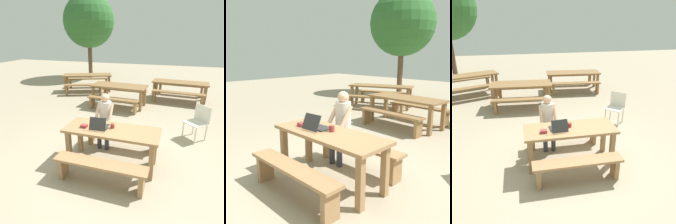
{
  "view_description": "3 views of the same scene",
  "coord_description": "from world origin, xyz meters",
  "views": [
    {
      "loc": [
        1.07,
        -3.3,
        2.46
      ],
      "look_at": [
        -0.07,
        0.25,
        1.03
      ],
      "focal_mm": 32.1,
      "sensor_mm": 36.0,
      "label": 1
    },
    {
      "loc": [
        2.67,
        -2.46,
        1.9
      ],
      "look_at": [
        -0.07,
        0.25,
        1.03
      ],
      "focal_mm": 41.87,
      "sensor_mm": 36.0,
      "label": 2
    },
    {
      "loc": [
        -0.92,
        -4.01,
        2.84
      ],
      "look_at": [
        -0.07,
        0.25,
        1.03
      ],
      "focal_mm": 37.08,
      "sensor_mm": 36.0,
      "label": 3
    }
  ],
  "objects": [
    {
      "name": "bench_mid_south",
      "position": [
        1.2,
        4.34,
        0.36
      ],
      "size": [
        1.93,
        0.44,
        0.47
      ],
      "rotation": [
        0.0,
        0.0,
        -0.08
      ],
      "color": "olive",
      "rests_on": "ground"
    },
    {
      "name": "bench_distant_south",
      "position": [
        -0.91,
        2.89,
        0.35
      ],
      "size": [
        1.8,
        0.4,
        0.46
      ],
      "rotation": [
        0.0,
        0.0,
        -0.06
      ],
      "color": "olive",
      "rests_on": "ground"
    },
    {
      "name": "plastic_chair",
      "position": [
        1.7,
        1.67,
        0.47
      ],
      "size": [
        0.62,
        0.62,
        0.86
      ],
      "rotation": [
        0.0,
        0.0,
        5.52
      ],
      "color": "silver",
      "rests_on": "ground"
    },
    {
      "name": "laptop",
      "position": [
        -0.24,
        -0.04,
        0.84
      ],
      "size": [
        0.34,
        0.38,
        0.25
      ],
      "rotation": [
        0.0,
        0.0,
        3.22
      ],
      "color": "#2D2D2D",
      "rests_on": "picnic_table_front"
    },
    {
      "name": "small_pouch",
      "position": [
        -0.54,
        -0.09,
        0.8
      ],
      "size": [
        0.12,
        0.1,
        0.06
      ],
      "color": "#993338",
      "rests_on": "picnic_table_front"
    },
    {
      "name": "picnic_table_front",
      "position": [
        0.0,
        0.0,
        0.65
      ],
      "size": [
        1.83,
        0.71,
        0.78
      ],
      "color": "#9E754C",
      "rests_on": "ground"
    },
    {
      "name": "coffee_mug",
      "position": [
        -0.0,
        0.05,
        0.82
      ],
      "size": [
        0.08,
        0.08,
        0.09
      ],
      "color": "#99332D",
      "rests_on": "picnic_table_front"
    },
    {
      "name": "picnic_table_mid",
      "position": [
        1.25,
        5.01,
        0.62
      ],
      "size": [
        2.18,
        0.93,
        0.73
      ],
      "rotation": [
        0.0,
        0.0,
        -0.08
      ],
      "color": "olive",
      "rests_on": "ground"
    },
    {
      "name": "picnic_table_distant",
      "position": [
        -0.87,
        3.54,
        0.66
      ],
      "size": [
        2.03,
        0.94,
        0.77
      ],
      "rotation": [
        0.0,
        0.0,
        -0.06
      ],
      "color": "olive",
      "rests_on": "ground"
    },
    {
      "name": "bench_rear_north",
      "position": [
        -3.07,
        5.73,
        0.36
      ],
      "size": [
        1.94,
        1.0,
        0.47
      ],
      "rotation": [
        0.0,
        0.0,
        0.38
      ],
      "color": "olive",
      "rests_on": "ground"
    },
    {
      "name": "bench_near",
      "position": [
        0.0,
        -0.66,
        0.33
      ],
      "size": [
        1.64,
        0.3,
        0.45
      ],
      "color": "#9E754C",
      "rests_on": "ground"
    },
    {
      "name": "person_seated",
      "position": [
        -0.36,
        0.62,
        0.73
      ],
      "size": [
        0.38,
        0.39,
        1.27
      ],
      "color": "#333847",
      "rests_on": "ground"
    },
    {
      "name": "ground_plane",
      "position": [
        0.0,
        0.0,
        0.0
      ],
      "size": [
        30.0,
        30.0,
        0.0
      ],
      "primitive_type": "plane",
      "color": "tan"
    },
    {
      "name": "picnic_table_rear",
      "position": [
        -2.82,
        5.1,
        0.66
      ],
      "size": [
        2.3,
        1.49,
        0.78
      ],
      "rotation": [
        0.0,
        0.0,
        0.38
      ],
      "color": "olive",
      "rests_on": "ground"
    },
    {
      "name": "bench_distant_north",
      "position": [
        -0.83,
        4.19,
        0.35
      ],
      "size": [
        1.8,
        0.4,
        0.46
      ],
      "rotation": [
        0.0,
        0.0,
        -0.06
      ],
      "color": "olive",
      "rests_on": "ground"
    },
    {
      "name": "bench_rear_south",
      "position": [
        -2.57,
        4.47,
        0.36
      ],
      "size": [
        1.94,
        1.0,
        0.47
      ],
      "rotation": [
        0.0,
        0.0,
        0.38
      ],
      "color": "olive",
      "rests_on": "ground"
    },
    {
      "name": "bench_far",
      "position": [
        0.0,
        0.66,
        0.33
      ],
      "size": [
        1.64,
        0.3,
        0.45
      ],
      "color": "#9E754C",
      "rests_on": "ground"
    },
    {
      "name": "bench_mid_north",
      "position": [
        1.3,
        5.68,
        0.36
      ],
      "size": [
        1.93,
        0.44,
        0.47
      ],
      "rotation": [
        0.0,
        0.0,
        -0.08
      ],
      "color": "olive",
      "rests_on": "ground"
    }
  ]
}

